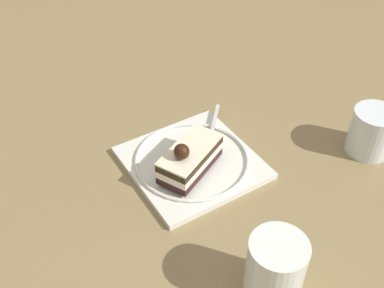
{
  "coord_description": "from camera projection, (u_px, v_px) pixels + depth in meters",
  "views": [
    {
      "loc": [
        -0.32,
        -0.48,
        0.53
      ],
      "look_at": [
        -0.01,
        -0.02,
        0.05
      ],
      "focal_mm": 42.69,
      "sensor_mm": 36.0,
      "label": 1
    }
  ],
  "objects": [
    {
      "name": "drink_glass_far",
      "position": [
        274.0,
        272.0,
        0.56
      ],
      "size": [
        0.07,
        0.07,
        0.1
      ],
      "color": "white",
      "rests_on": "ground_plane"
    },
    {
      "name": "fork",
      "position": [
        213.0,
        128.0,
        0.81
      ],
      "size": [
        0.09,
        0.1,
        0.0
      ],
      "color": "silver",
      "rests_on": "dessert_plate"
    },
    {
      "name": "dessert_plate",
      "position": [
        192.0,
        161.0,
        0.76
      ],
      "size": [
        0.21,
        0.21,
        0.02
      ],
      "color": "silver",
      "rests_on": "ground_plane"
    },
    {
      "name": "cake_slice",
      "position": [
        190.0,
        158.0,
        0.72
      ],
      "size": [
        0.13,
        0.1,
        0.07
      ],
      "color": "#321718",
      "rests_on": "dessert_plate"
    },
    {
      "name": "ground_plane",
      "position": [
        191.0,
        155.0,
        0.78
      ],
      "size": [
        2.4,
        2.4,
        0.0
      ],
      "primitive_type": "plane",
      "color": "olive"
    },
    {
      "name": "drink_glass_near",
      "position": [
        371.0,
        133.0,
        0.77
      ],
      "size": [
        0.07,
        0.07,
        0.08
      ],
      "color": "silver",
      "rests_on": "ground_plane"
    }
  ]
}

